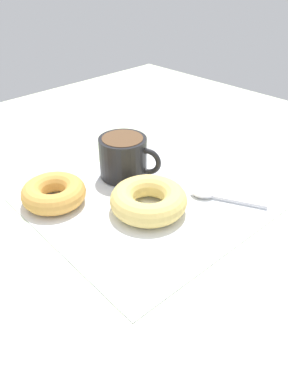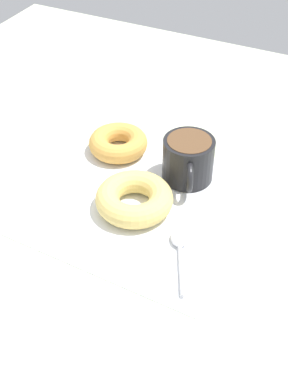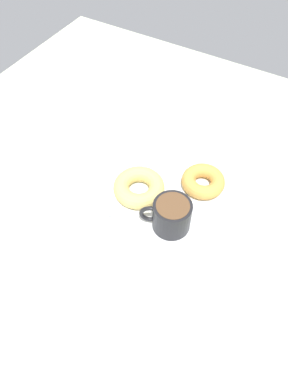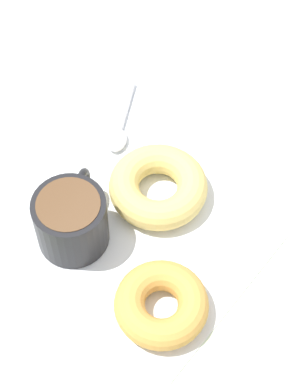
{
  "view_description": "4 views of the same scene",
  "coord_description": "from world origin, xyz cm",
  "px_view_note": "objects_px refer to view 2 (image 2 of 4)",
  "views": [
    {
      "loc": [
        32.18,
        -32.31,
        33.44
      ],
      "look_at": [
        -1.73,
        0.75,
        2.3
      ],
      "focal_mm": 35.0,
      "sensor_mm": 36.0,
      "label": 1
    },
    {
      "loc": [
        52.31,
        27.24,
        53.81
      ],
      "look_at": [
        -1.73,
        0.75,
        2.3
      ],
      "focal_mm": 50.0,
      "sensor_mm": 36.0,
      "label": 2
    },
    {
      "loc": [
        -27.29,
        44.92,
        66.78
      ],
      "look_at": [
        -1.73,
        0.75,
        2.3
      ],
      "focal_mm": 35.0,
      "sensor_mm": 36.0,
      "label": 3
    },
    {
      "loc": [
        -34.46,
        -23.78,
        63.27
      ],
      "look_at": [
        -1.73,
        0.75,
        2.3
      ],
      "focal_mm": 60.0,
      "sensor_mm": 36.0,
      "label": 4
    }
  ],
  "objects_px": {
    "donut_near_cup": "(133,198)",
    "donut_far": "(118,143)",
    "coffee_cup": "(188,159)",
    "spoon": "(180,246)"
  },
  "relations": [
    {
      "from": "donut_near_cup",
      "to": "donut_far",
      "type": "height_order",
      "value": "donut_near_cup"
    },
    {
      "from": "coffee_cup",
      "to": "spoon",
      "type": "xyz_separation_m",
      "value": [
        0.15,
        0.05,
        -0.03
      ]
    },
    {
      "from": "coffee_cup",
      "to": "donut_far",
      "type": "distance_m",
      "value": 0.13
    },
    {
      "from": "coffee_cup",
      "to": "donut_near_cup",
      "type": "bearing_deg",
      "value": -23.7
    },
    {
      "from": "spoon",
      "to": "donut_far",
      "type": "bearing_deg",
      "value": -131.71
    },
    {
      "from": "donut_near_cup",
      "to": "spoon",
      "type": "xyz_separation_m",
      "value": [
        0.05,
        0.1,
        -0.01
      ]
    },
    {
      "from": "donut_far",
      "to": "spoon",
      "type": "xyz_separation_m",
      "value": [
        0.16,
        0.18,
        -0.01
      ]
    },
    {
      "from": "spoon",
      "to": "coffee_cup",
      "type": "bearing_deg",
      "value": -161.17
    },
    {
      "from": "coffee_cup",
      "to": "donut_far",
      "type": "relative_size",
      "value": 1.05
    },
    {
      "from": "coffee_cup",
      "to": "donut_far",
      "type": "height_order",
      "value": "coffee_cup"
    }
  ]
}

